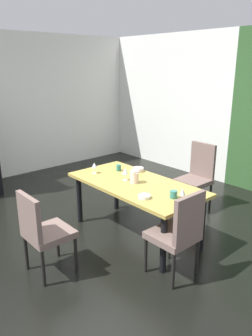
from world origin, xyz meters
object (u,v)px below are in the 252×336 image
at_px(chair_right_near, 179,231).
at_px(chair_head_near, 42,229).
at_px(wine_glass_east, 183,192).
at_px(wine_glass_front, 125,171).
at_px(serving_bowl_left, 144,197).
at_px(serving_bowl_right, 138,169).
at_px(dining_table, 136,189).
at_px(wine_glass_south, 94,166).
at_px(cup_north, 119,168).
at_px(cup_near_shelf, 173,194).
at_px(chair_head_far, 197,174).
at_px(pitcher_rear, 135,177).

distance_m(chair_right_near, chair_head_near, 1.39).
relative_size(chair_head_near, wine_glass_east, 5.62).
bearing_deg(wine_glass_front, serving_bowl_left, -21.29).
bearing_deg(chair_head_near, serving_bowl_right, 99.91).
height_order(serving_bowl_left, serving_bowl_right, serving_bowl_right).
height_order(dining_table, wine_glass_south, wine_glass_south).
distance_m(chair_head_near, wine_glass_front, 1.29).
bearing_deg(wine_glass_east, wine_glass_south, -174.81).
relative_size(dining_table, serving_bowl_left, 12.91).
bearing_deg(dining_table, chair_right_near, -16.62).
relative_size(dining_table, cup_north, 20.82).
relative_size(wine_glass_south, cup_near_shelf, 1.77).
xyz_separation_m(chair_head_far, serving_bowl_left, (0.44, -1.56, 0.20)).
distance_m(dining_table, serving_bowl_right, 0.47).
bearing_deg(wine_glass_east, chair_right_near, -55.10).
bearing_deg(dining_table, chair_head_near, -91.18).
bearing_deg(cup_near_shelf, wine_glass_south, -173.49).
relative_size(chair_right_near, wine_glass_south, 6.40).
height_order(chair_head_near, cup_near_shelf, chair_head_near).
relative_size(chair_head_near, pitcher_rear, 5.73).
height_order(wine_glass_east, cup_north, wine_glass_east).
xyz_separation_m(wine_glass_south, pitcher_rear, (0.63, 0.15, -0.03)).
bearing_deg(dining_table, cup_north, 163.81).
bearing_deg(wine_glass_east, chair_head_near, -122.63).
xyz_separation_m(chair_head_near, serving_bowl_right, (-0.28, 1.61, 0.23)).
distance_m(dining_table, wine_glass_east, 0.79).
xyz_separation_m(dining_table, cup_north, (-0.50, 0.15, 0.13)).
bearing_deg(serving_bowl_left, chair_right_near, -1.45).
xyz_separation_m(chair_right_near, chair_head_near, (-0.96, -1.00, -0.01)).
relative_size(chair_head_far, wine_glass_east, 6.13).
distance_m(chair_head_far, wine_glass_south, 1.61).
bearing_deg(cup_north, dining_table, -16.19).
xyz_separation_m(dining_table, chair_head_near, (-0.03, -1.28, -0.12)).
bearing_deg(serving_bowl_right, serving_bowl_left, -39.20).
height_order(serving_bowl_right, cup_north, cup_north).
bearing_deg(pitcher_rear, cup_north, 161.64).
bearing_deg(wine_glass_front, pitcher_rear, 8.17).
bearing_deg(pitcher_rear, serving_bowl_left, -29.98).
relative_size(dining_table, wine_glass_front, 10.59).
bearing_deg(chair_right_near, wine_glass_east, 34.90).
xyz_separation_m(dining_table, cup_near_shelf, (0.63, -0.02, 0.13)).
xyz_separation_m(dining_table, wine_glass_east, (0.77, -0.04, 0.20)).
bearing_deg(wine_glass_east, serving_bowl_right, 160.91).
relative_size(wine_glass_east, pitcher_rear, 1.02).
relative_size(chair_head_far, serving_bowl_left, 7.31).
height_order(chair_right_near, pitcher_rear, chair_right_near).
distance_m(dining_table, pitcher_rear, 0.17).
xyz_separation_m(chair_head_near, cup_north, (-0.47, 1.43, 0.25)).
bearing_deg(pitcher_rear, chair_right_near, -15.44).
bearing_deg(cup_near_shelf, pitcher_rear, 179.60).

